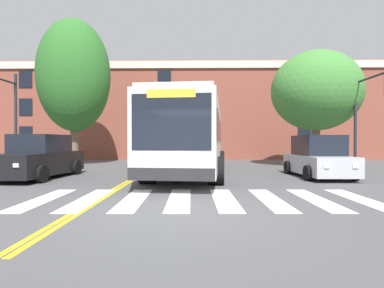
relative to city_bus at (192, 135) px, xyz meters
name	(u,v)px	position (x,y,z in m)	size (l,w,h in m)	color
ground_plane	(174,212)	(-0.29, -7.53, -1.79)	(120.00, 120.00, 0.00)	#4C4C4F
crosswalk	(202,199)	(0.35, -6.15, -1.79)	(8.98, 3.25, 0.01)	white
lane_line_yellow_inner	(160,162)	(-2.45, 7.85, -1.79)	(0.12, 36.00, 0.01)	gold
lane_line_yellow_outer	(162,162)	(-2.29, 7.85, -1.79)	(0.12, 36.00, 0.01)	gold
city_bus	(192,135)	(0.00, 0.00, 0.00)	(3.65, 11.39, 3.26)	white
car_black_near_lane	(40,158)	(-6.30, -1.70, -0.97)	(2.29, 4.55, 1.80)	black
car_silver_far_lane	(318,158)	(5.36, -1.21, -0.98)	(2.03, 4.01, 1.77)	#B7BABF
traffic_light_near_corner	(369,103)	(8.82, 1.11, 1.63)	(0.35, 2.95, 5.25)	#28282D
street_tree_curbside_large	(316,91)	(7.42, 4.14, 2.74)	(7.41, 7.28, 6.93)	brown
street_tree_curbside_small	(74,76)	(-7.59, 4.99, 3.90)	(6.35, 6.35, 9.27)	brown
building_facade	(230,113)	(3.30, 13.95, 2.30)	(42.97, 7.02, 8.17)	brown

